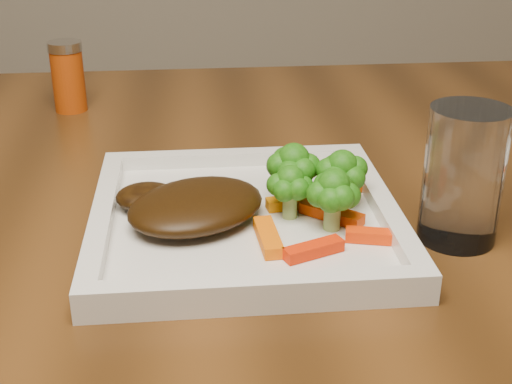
{
  "coord_description": "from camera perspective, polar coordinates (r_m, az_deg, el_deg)",
  "views": [
    {
      "loc": [
        0.25,
        -0.52,
        1.05
      ],
      "look_at": [
        0.3,
        0.05,
        0.79
      ],
      "focal_mm": 50.0,
      "sensor_mm": 36.0,
      "label": 1
    }
  ],
  "objects": [
    {
      "name": "plate",
      "position": [
        0.64,
        -0.89,
        -2.54
      ],
      "size": [
        0.27,
        0.27,
        0.01
      ],
      "primitive_type": "cube",
      "color": "white",
      "rests_on": "dining_table"
    },
    {
      "name": "broccoli_2",
      "position": [
        0.61,
        6.18,
        -0.47
      ],
      "size": [
        0.06,
        0.06,
        0.06
      ],
      "primitive_type": null,
      "rotation": [
        0.0,
        0.0,
        0.07
      ],
      "color": "#1F5C0F",
      "rests_on": "plate"
    },
    {
      "name": "carrot_5",
      "position": [
        0.64,
        6.07,
        -1.73
      ],
      "size": [
        0.05,
        0.05,
        0.01
      ],
      "primitive_type": "cube",
      "rotation": [
        0.0,
        0.0,
        -0.72
      ],
      "color": "#D93A03",
      "rests_on": "plate"
    },
    {
      "name": "drinking_glass",
      "position": [
        0.63,
        16.25,
        1.26
      ],
      "size": [
        0.08,
        0.08,
        0.12
      ],
      "primitive_type": "cylinder",
      "rotation": [
        0.0,
        0.0,
        0.28
      ],
      "color": "silver",
      "rests_on": "dining_table"
    },
    {
      "name": "carrot_0",
      "position": [
        0.58,
        4.62,
        -4.6
      ],
      "size": [
        0.05,
        0.03,
        0.01
      ],
      "primitive_type": "cube",
      "rotation": [
        0.0,
        0.0,
        0.39
      ],
      "color": "red",
      "rests_on": "plate"
    },
    {
      "name": "carrot_1",
      "position": [
        0.61,
        9.56,
        -3.49
      ],
      "size": [
        0.05,
        0.03,
        0.01
      ],
      "primitive_type": "cube",
      "rotation": [
        0.0,
        0.0,
        -0.24
      ],
      "color": "#F63304",
      "rests_on": "plate"
    },
    {
      "name": "carrot_2",
      "position": [
        0.6,
        0.97,
        -3.62
      ],
      "size": [
        0.02,
        0.06,
        0.01
      ],
      "primitive_type": "cube",
      "rotation": [
        0.0,
        0.0,
        1.64
      ],
      "color": "#F56504",
      "rests_on": "plate"
    },
    {
      "name": "spice_shaker",
      "position": [
        0.98,
        -14.81,
        8.92
      ],
      "size": [
        0.05,
        0.05,
        0.09
      ],
      "primitive_type": "cylinder",
      "rotation": [
        0.0,
        0.0,
        0.11
      ],
      "color": "#A83A09",
      "rests_on": "dining_table"
    },
    {
      "name": "carrot_3",
      "position": [
        0.69,
        7.31,
        0.39
      ],
      "size": [
        0.06,
        0.04,
        0.01
      ],
      "primitive_type": "cube",
      "rotation": [
        0.0,
        0.0,
        0.41
      ],
      "color": "#EA5403",
      "rests_on": "plate"
    },
    {
      "name": "steak",
      "position": [
        0.63,
        -4.81,
        -1.1
      ],
      "size": [
        0.16,
        0.15,
        0.03
      ],
      "primitive_type": "ellipsoid",
      "rotation": [
        0.0,
        0.0,
        0.58
      ],
      "color": "#311C07",
      "rests_on": "plate"
    },
    {
      "name": "broccoli_3",
      "position": [
        0.63,
        2.76,
        0.5
      ],
      "size": [
        0.06,
        0.06,
        0.06
      ],
      "primitive_type": null,
      "rotation": [
        0.0,
        0.0,
        -0.31
      ],
      "color": "#2F6D12",
      "rests_on": "plate"
    },
    {
      "name": "carrot_6",
      "position": [
        0.66,
        3.12,
        -0.82
      ],
      "size": [
        0.05,
        0.02,
        0.01
      ],
      "primitive_type": "cube",
      "rotation": [
        0.0,
        0.0,
        0.14
      ],
      "color": "orange",
      "rests_on": "plate"
    },
    {
      "name": "broccoli_1",
      "position": [
        0.65,
        6.88,
        1.36
      ],
      "size": [
        0.07,
        0.07,
        0.06
      ],
      "primitive_type": null,
      "rotation": [
        0.0,
        0.0,
        0.35
      ],
      "color": "#147814",
      "rests_on": "plate"
    },
    {
      "name": "broccoli_0",
      "position": [
        0.65,
        3.02,
        1.9
      ],
      "size": [
        0.07,
        0.07,
        0.07
      ],
      "primitive_type": null,
      "rotation": [
        0.0,
        0.0,
        -0.38
      ],
      "color": "#2E6210",
      "rests_on": "plate"
    }
  ]
}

